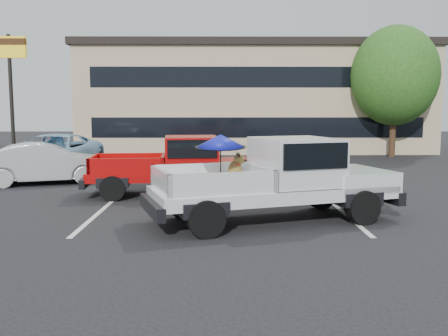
{
  "coord_description": "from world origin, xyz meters",
  "views": [
    {
      "loc": [
        -0.02,
        -10.07,
        2.55
      ],
      "look_at": [
        0.05,
        0.3,
        1.3
      ],
      "focal_mm": 40.0,
      "sensor_mm": 36.0,
      "label": 1
    }
  ],
  "objects": [
    {
      "name": "motel_sign",
      "position": [
        -10.0,
        14.0,
        4.65
      ],
      "size": [
        1.6,
        0.22,
        6.0
      ],
      "color": "black",
      "rests_on": "ground"
    },
    {
      "name": "red_pickup",
      "position": [
        -1.03,
        4.53,
        0.94
      ],
      "size": [
        5.37,
        2.3,
        1.72
      ],
      "rotation": [
        0.0,
        0.0,
        0.09
      ],
      "color": "black",
      "rests_on": "ground"
    },
    {
      "name": "tree_back",
      "position": [
        6.0,
        24.0,
        4.41
      ],
      "size": [
        4.68,
        4.68,
        7.11
      ],
      "color": "#332114",
      "rests_on": "ground"
    },
    {
      "name": "motel_building",
      "position": [
        2.0,
        20.99,
        3.21
      ],
      "size": [
        20.4,
        8.4,
        6.3
      ],
      "color": "tan",
      "rests_on": "ground"
    },
    {
      "name": "stripe_right",
      "position": [
        3.0,
        2.0,
        0.0
      ],
      "size": [
        0.12,
        5.0,
        0.01
      ],
      "primitive_type": "cube",
      "color": "silver",
      "rests_on": "ground"
    },
    {
      "name": "silver_sedan",
      "position": [
        -5.94,
        6.7,
        0.69
      ],
      "size": [
        4.45,
        2.7,
        1.39
      ],
      "primitive_type": "imported",
      "rotation": [
        0.0,
        0.0,
        1.89
      ],
      "color": "#B7BBBF",
      "rests_on": "ground"
    },
    {
      "name": "blue_suv",
      "position": [
        -6.62,
        9.68,
        0.76
      ],
      "size": [
        2.97,
        5.67,
        1.52
      ],
      "primitive_type": "imported",
      "rotation": [
        0.0,
        0.0,
        -0.08
      ],
      "color": "#93BEDB",
      "rests_on": "ground"
    },
    {
      "name": "silver_pickup",
      "position": [
        1.46,
        1.11,
        1.05
      ],
      "size": [
        6.02,
        3.65,
        2.06
      ],
      "rotation": [
        0.0,
        0.0,
        0.32
      ],
      "color": "black",
      "rests_on": "ground"
    },
    {
      "name": "ground",
      "position": [
        0.0,
        0.0,
        0.0
      ],
      "size": [
        90.0,
        90.0,
        0.0
      ],
      "primitive_type": "plane",
      "color": "black",
      "rests_on": "ground"
    },
    {
      "name": "tree_right",
      "position": [
        9.0,
        16.0,
        4.21
      ],
      "size": [
        4.46,
        4.46,
        6.78
      ],
      "color": "#332114",
      "rests_on": "ground"
    },
    {
      "name": "stripe_left",
      "position": [
        -3.0,
        2.0,
        0.0
      ],
      "size": [
        0.12,
        5.0,
        0.01
      ],
      "primitive_type": "cube",
      "color": "silver",
      "rests_on": "ground"
    }
  ]
}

